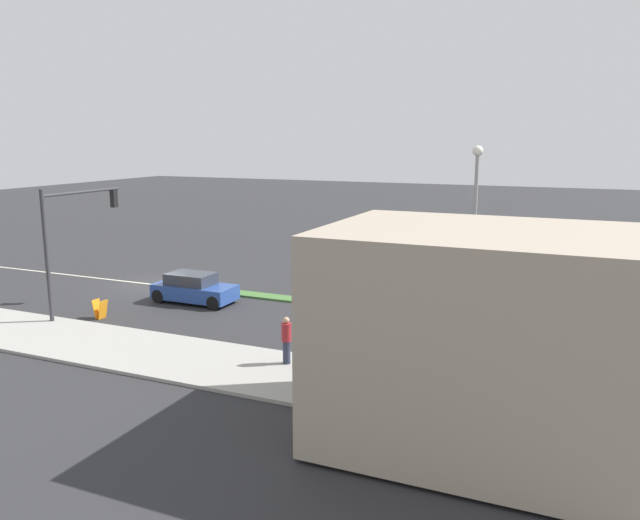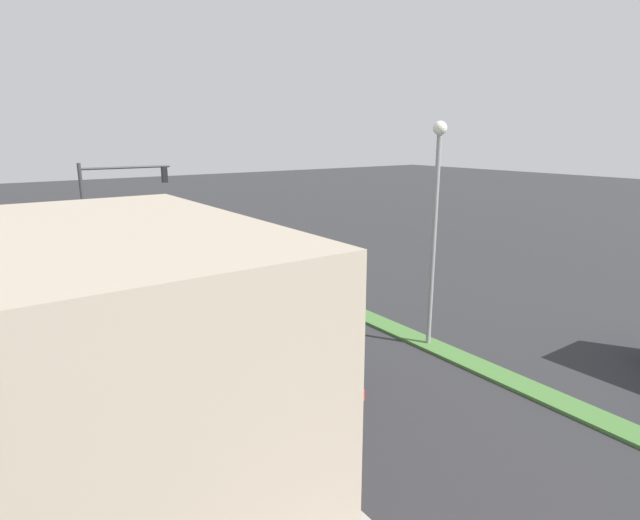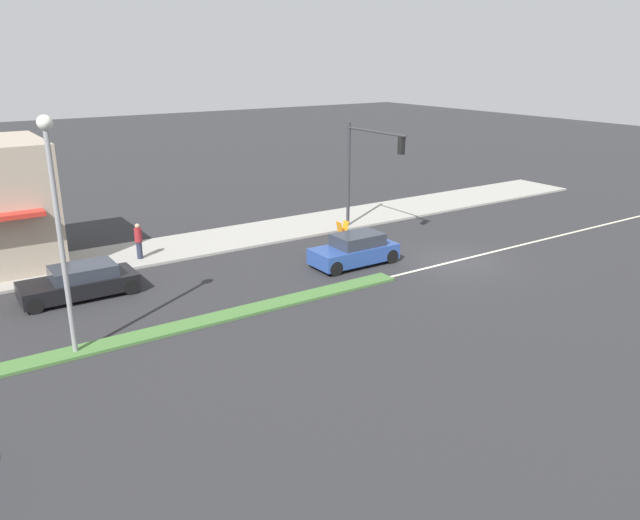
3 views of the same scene
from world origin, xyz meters
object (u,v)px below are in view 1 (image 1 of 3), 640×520
traffic_signal_main (71,229)px  suv_black (407,336)px  pedestrian (286,339)px  street_lamp (475,211)px  warning_aframe_sign (100,309)px  coupe_blue (194,289)px

traffic_signal_main → suv_black: traffic_signal_main is taller
traffic_signal_main → pedestrian: size_ratio=3.38×
street_lamp → suv_black: bearing=-15.6°
traffic_signal_main → suv_black: size_ratio=1.29×
warning_aframe_sign → coupe_blue: bearing=151.5°
warning_aframe_sign → coupe_blue: (-3.95, 2.15, 0.25)m
pedestrian → warning_aframe_sign: bearing=-101.0°
traffic_signal_main → suv_black: (-1.12, 14.85, -3.29)m
coupe_blue → street_lamp: bearing=99.8°
street_lamp → pedestrian: 10.15m
traffic_signal_main → pedestrian: 11.99m
traffic_signal_main → street_lamp: street_lamp is taller
traffic_signal_main → street_lamp: 17.38m
warning_aframe_sign → suv_black: 13.53m
street_lamp → warning_aframe_sign: street_lamp is taller
suv_black → coupe_blue: bearing=-103.9°
street_lamp → pedestrian: size_ratio=4.45×
pedestrian → suv_black: bearing=132.5°
traffic_signal_main → coupe_blue: (-3.92, 3.52, -3.22)m
coupe_blue → warning_aframe_sign: bearing=-28.5°
street_lamp → traffic_signal_main: bearing=-69.3°
traffic_signal_main → warning_aframe_sign: (0.03, 1.37, -3.47)m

